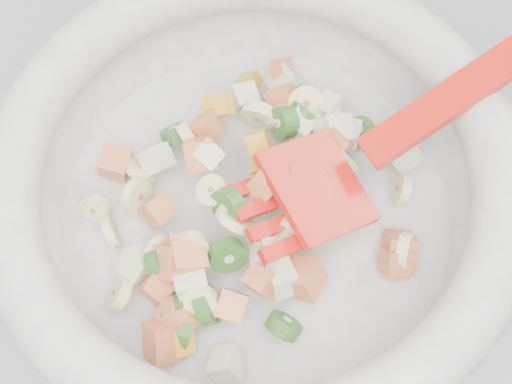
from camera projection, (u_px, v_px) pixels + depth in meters
counter at (327, 272)px, 0.99m from camera, size 2.00×0.60×0.90m
mixing_bowl at (257, 186)px, 0.48m from camera, size 0.47×0.36×0.15m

